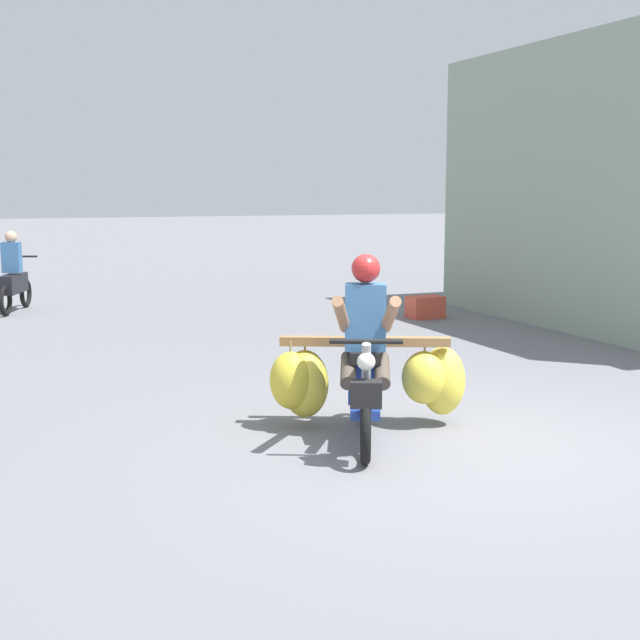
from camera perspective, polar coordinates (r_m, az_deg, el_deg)
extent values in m
plane|color=slate|center=(7.35, 9.07, -8.29)|extent=(120.00, 120.00, 0.00)
torus|color=black|center=(6.83, 2.97, -7.06)|extent=(0.30, 0.54, 0.56)
torus|color=black|center=(7.99, 2.89, -4.75)|extent=(0.30, 0.54, 0.56)
cube|color=navy|center=(7.30, 2.94, -5.71)|extent=(0.45, 0.61, 0.08)
cube|color=navy|center=(7.65, 2.92, -3.66)|extent=(0.52, 0.70, 0.36)
cube|color=black|center=(7.53, 2.94, -2.15)|extent=(0.49, 0.65, 0.10)
cylinder|color=gray|center=(6.80, 2.99, -4.17)|extent=(0.18, 0.29, 0.69)
cylinder|color=black|center=(6.70, 3.02, -1.40)|extent=(0.53, 0.27, 0.04)
sphere|color=silver|center=(6.65, 3.01, -2.71)|extent=(0.14, 0.14, 0.14)
cube|color=black|center=(6.66, 3.00, -4.81)|extent=(0.28, 0.25, 0.20)
cube|color=navy|center=(6.76, 2.99, -4.61)|extent=(0.21, 0.30, 0.04)
cube|color=olive|center=(7.74, 2.92, -1.40)|extent=(1.41, 0.71, 0.08)
cube|color=olive|center=(7.93, 2.91, -1.39)|extent=(1.26, 0.63, 0.06)
ellipsoid|color=yellow|center=(7.85, 6.78, -3.73)|extent=(0.53, 0.51, 0.47)
cylinder|color=#998459|center=(7.80, 6.82, -1.79)|extent=(0.02, 0.02, 0.13)
ellipsoid|color=yellow|center=(7.85, -0.98, -4.16)|extent=(0.56, 0.55, 0.61)
cylinder|color=#998459|center=(7.79, -0.99, -1.73)|extent=(0.02, 0.02, 0.13)
ellipsoid|color=yellow|center=(7.95, 7.96, -3.93)|extent=(0.53, 0.52, 0.62)
cylinder|color=#998459|center=(7.89, 8.01, -1.59)|extent=(0.02, 0.02, 0.10)
ellipsoid|color=gold|center=(7.75, -1.91, -3.94)|extent=(0.49, 0.48, 0.51)
cylinder|color=#998459|center=(7.70, -1.92, -1.84)|extent=(0.02, 0.02, 0.12)
cube|color=#386699|center=(7.36, 2.96, 0.20)|extent=(0.40, 0.34, 0.56)
sphere|color=#B22626|center=(7.29, 2.99, 3.37)|extent=(0.24, 0.24, 0.24)
cylinder|color=#9E7051|center=(7.02, 4.59, 0.31)|extent=(0.33, 0.71, 0.39)
cylinder|color=#9E7051|center=(7.01, 1.40, 0.33)|extent=(0.42, 0.67, 0.39)
cylinder|color=#4C4238|center=(7.32, 4.05, -3.28)|extent=(0.30, 0.45, 0.27)
cylinder|color=#4C4238|center=(7.31, 1.85, -3.27)|extent=(0.30, 0.45, 0.27)
torus|color=black|center=(16.60, -18.57, 1.67)|extent=(0.26, 0.51, 0.52)
torus|color=black|center=(15.56, -19.74, 1.19)|extent=(0.26, 0.51, 0.52)
cube|color=black|center=(15.96, -19.29, 2.25)|extent=(0.54, 0.93, 0.32)
cylinder|color=black|center=(16.49, -18.73, 3.93)|extent=(0.48, 0.21, 0.04)
cube|color=#386699|center=(15.90, -19.39, 3.85)|extent=(0.35, 0.29, 0.52)
sphere|color=tan|center=(15.90, -19.43, 5.11)|extent=(0.20, 0.20, 0.20)
cube|color=#CC4C38|center=(14.56, 6.85, 0.84)|extent=(0.56, 0.40, 0.36)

